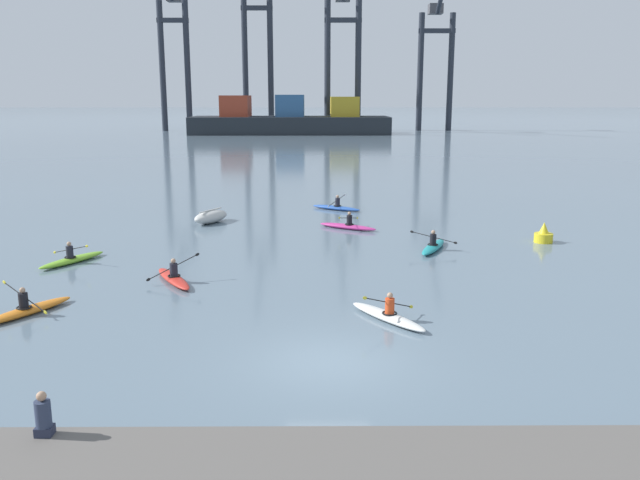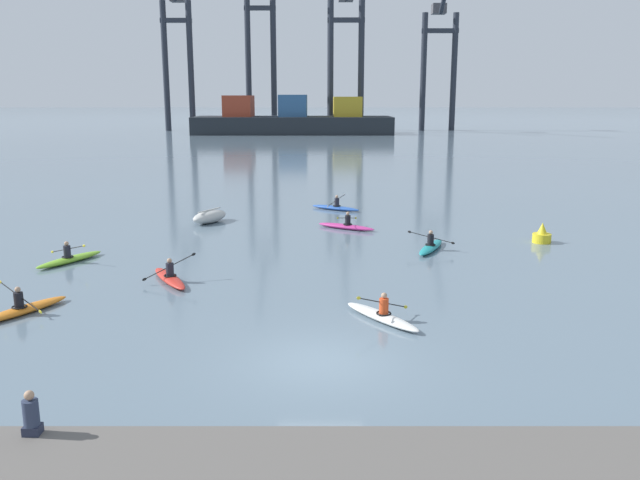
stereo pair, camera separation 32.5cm
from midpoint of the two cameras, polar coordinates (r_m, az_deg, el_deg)
name	(u,v)px [view 2 (the right image)]	position (r m, az deg, el deg)	size (l,w,h in m)	color
ground_plane	(323,361)	(17.91, 0.80, -10.60)	(800.00, 800.00, 0.00)	slate
container_barge	(296,120)	(125.18, -2.07, 10.46)	(37.28, 11.35, 7.25)	#1E2328
gantry_crane_west	(179,42)	(138.89, -12.16, 16.64)	(6.31, 17.21, 37.69)	#232833
gantry_crane_west_mid	(263,35)	(139.91, -4.95, 17.46)	(6.47, 19.77, 37.39)	#232833
gantry_crane_east_mid	(349,44)	(131.08, 2.63, 16.82)	(7.20, 18.12, 32.20)	#232833
gantry_crane_east	(443,48)	(139.38, 10.81, 16.20)	(7.46, 18.45, 34.28)	#232833
capsized_dinghy	(212,217)	(37.31, -9.17, 2.05)	(2.22, 2.81, 0.76)	beige
channel_buoy	(545,236)	(33.63, 19.39, 0.36)	(0.90, 0.90, 1.00)	yellow
kayak_teal	(434,246)	(30.76, 10.24, -0.56)	(2.08, 3.35, 0.95)	teal
kayak_blue	(338,207)	(41.01, 1.85, 2.89)	(3.20, 2.30, 0.95)	#2856B2
kayak_lime	(73,258)	(29.99, -20.59, -1.51)	(2.18, 3.26, 0.95)	#7ABC2D
kayak_white	(384,315)	(21.02, 6.12, -6.60)	(2.47, 3.11, 1.03)	silver
kayak_magenta	(349,226)	(35.12, 2.83, 1.24)	(3.23, 2.25, 0.95)	#C13384
kayak_red	(172,277)	(25.80, -12.46, -3.20)	(2.19, 3.26, 1.06)	red
kayak_orange	(25,308)	(23.60, -24.08, -5.50)	(2.24, 3.24, 1.05)	orange
seated_onlooker	(34,414)	(13.86, -23.15, -13.89)	(0.32, 0.30, 0.90)	#23283D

